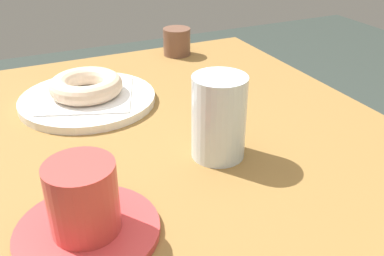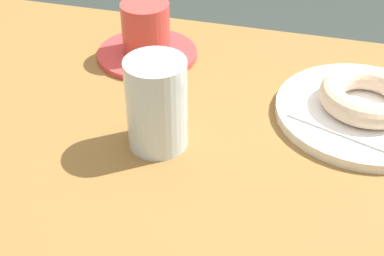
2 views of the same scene
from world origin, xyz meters
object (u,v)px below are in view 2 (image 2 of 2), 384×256
Objects in this scene: water_glass at (157,104)px; plate_sugar_ring at (363,112)px; donut_sugar_ring at (367,96)px; coffee_cup at (146,36)px.

plate_sugar_ring is at bearing -153.07° from water_glass.
water_glass is at bearing 26.93° from donut_sugar_ring.
coffee_cup is at bearing -13.27° from plate_sugar_ring.
coffee_cup is (0.08, -0.20, -0.02)m from water_glass.
plate_sugar_ring is at bearing 90.00° from donut_sugar_ring.
coffee_cup reaches higher than donut_sugar_ring.
coffee_cup reaches higher than plate_sugar_ring.
plate_sugar_ring is 1.50× the size of coffee_cup.
water_glass is 0.22m from coffee_cup.
donut_sugar_ring reaches higher than plate_sugar_ring.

